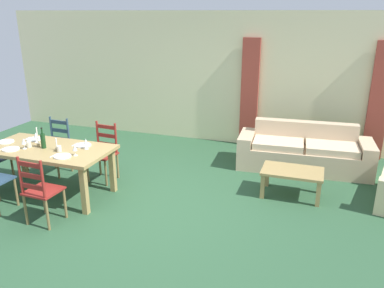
# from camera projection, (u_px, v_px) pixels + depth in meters

# --- Properties ---
(ground_plane) EXTENTS (9.60, 9.60, 0.02)m
(ground_plane) POSITION_uv_depth(u_px,v_px,m) (146.00, 206.00, 5.64)
(ground_plane) COLOR #2B5133
(wall_far) EXTENTS (9.60, 0.16, 2.70)m
(wall_far) POSITION_uv_depth(u_px,v_px,m) (211.00, 78.00, 8.15)
(wall_far) COLOR beige
(wall_far) RESTS_ON ground_plane
(curtain_panel_left) EXTENTS (0.35, 0.08, 2.20)m
(curtain_panel_left) POSITION_uv_depth(u_px,v_px,m) (249.00, 94.00, 7.84)
(curtain_panel_left) COLOR #9F3D30
(curtain_panel_left) RESTS_ON ground_plane
(curtain_panel_right) EXTENTS (0.35, 0.08, 2.20)m
(curtain_panel_right) POSITION_uv_depth(u_px,v_px,m) (379.00, 102.00, 7.10)
(curtain_panel_right) COLOR #9F3D30
(curtain_panel_right) RESTS_ON ground_plane
(dining_table) EXTENTS (1.90, 0.96, 0.75)m
(dining_table) POSITION_uv_depth(u_px,v_px,m) (48.00, 153.00, 5.80)
(dining_table) COLOR #A2854F
(dining_table) RESTS_ON ground_plane
(dining_chair_near_right) EXTENTS (0.44, 0.42, 0.96)m
(dining_chair_near_right) POSITION_uv_depth(u_px,v_px,m) (40.00, 190.00, 5.02)
(dining_chair_near_right) COLOR maroon
(dining_chair_near_right) RESTS_ON ground_plane
(dining_chair_far_left) EXTENTS (0.44, 0.42, 0.96)m
(dining_chair_far_left) POSITION_uv_depth(u_px,v_px,m) (57.00, 146.00, 6.65)
(dining_chair_far_left) COLOR #2B4456
(dining_chair_far_left) RESTS_ON ground_plane
(dining_chair_far_right) EXTENTS (0.45, 0.43, 0.96)m
(dining_chair_far_right) POSITION_uv_depth(u_px,v_px,m) (104.00, 152.00, 6.38)
(dining_chair_far_right) COLOR maroon
(dining_chair_far_right) RESTS_ON ground_plane
(dinner_plate_near_left) EXTENTS (0.24, 0.24, 0.02)m
(dinner_plate_near_left) POSITION_uv_depth(u_px,v_px,m) (11.00, 149.00, 5.68)
(dinner_plate_near_left) COLOR white
(dinner_plate_near_left) RESTS_ON dining_table
(fork_near_left) EXTENTS (0.02, 0.17, 0.01)m
(fork_near_left) POSITION_uv_depth(u_px,v_px,m) (3.00, 148.00, 5.73)
(fork_near_left) COLOR silver
(fork_near_left) RESTS_ON dining_table
(dinner_plate_near_right) EXTENTS (0.24, 0.24, 0.02)m
(dinner_plate_near_right) POSITION_uv_depth(u_px,v_px,m) (62.00, 156.00, 5.41)
(dinner_plate_near_right) COLOR white
(dinner_plate_near_right) RESTS_ON dining_table
(fork_near_right) EXTENTS (0.02, 0.17, 0.01)m
(fork_near_right) POSITION_uv_depth(u_px,v_px,m) (54.00, 155.00, 5.45)
(fork_near_right) COLOR silver
(fork_near_right) RESTS_ON dining_table
(dinner_plate_far_left) EXTENTS (0.24, 0.24, 0.02)m
(dinner_plate_far_left) POSITION_uv_depth(u_px,v_px,m) (34.00, 139.00, 6.13)
(dinner_plate_far_left) COLOR white
(dinner_plate_far_left) RESTS_ON dining_table
(fork_far_left) EXTENTS (0.03, 0.17, 0.01)m
(fork_far_left) POSITION_uv_depth(u_px,v_px,m) (27.00, 139.00, 6.18)
(fork_far_left) COLOR silver
(fork_far_left) RESTS_ON dining_table
(dinner_plate_far_right) EXTENTS (0.24, 0.24, 0.02)m
(dinner_plate_far_right) POSITION_uv_depth(u_px,v_px,m) (83.00, 145.00, 5.85)
(dinner_plate_far_right) COLOR white
(dinner_plate_far_right) RESTS_ON dining_table
(fork_far_right) EXTENTS (0.02, 0.17, 0.01)m
(fork_far_right) POSITION_uv_depth(u_px,v_px,m) (75.00, 145.00, 5.90)
(fork_far_right) COLOR silver
(fork_far_right) RESTS_ON dining_table
(dinner_plate_head_west) EXTENTS (0.24, 0.24, 0.02)m
(dinner_plate_head_west) POSITION_uv_depth(u_px,v_px,m) (6.00, 142.00, 6.01)
(dinner_plate_head_west) COLOR white
(dinner_plate_head_west) RESTS_ON dining_table
(wine_bottle) EXTENTS (0.07, 0.07, 0.32)m
(wine_bottle) POSITION_uv_depth(u_px,v_px,m) (43.00, 140.00, 5.72)
(wine_bottle) COLOR #143819
(wine_bottle) RESTS_ON dining_table
(wine_glass_near_left) EXTENTS (0.06, 0.06, 0.16)m
(wine_glass_near_left) POSITION_uv_depth(u_px,v_px,m) (24.00, 142.00, 5.69)
(wine_glass_near_left) COLOR white
(wine_glass_near_left) RESTS_ON dining_table
(wine_glass_near_right) EXTENTS (0.06, 0.06, 0.16)m
(wine_glass_near_right) POSITION_uv_depth(u_px,v_px,m) (75.00, 148.00, 5.42)
(wine_glass_near_right) COLOR white
(wine_glass_near_right) RESTS_ON dining_table
(wine_glass_far_left) EXTENTS (0.06, 0.06, 0.16)m
(wine_glass_far_left) POSITION_uv_depth(u_px,v_px,m) (36.00, 136.00, 5.97)
(wine_glass_far_left) COLOR white
(wine_glass_far_left) RESTS_ON dining_table
(wine_glass_far_right) EXTENTS (0.06, 0.06, 0.16)m
(wine_glass_far_right) POSITION_uv_depth(u_px,v_px,m) (86.00, 142.00, 5.68)
(wine_glass_far_right) COLOR white
(wine_glass_far_right) RESTS_ON dining_table
(coffee_cup_primary) EXTENTS (0.07, 0.07, 0.09)m
(coffee_cup_primary) POSITION_uv_depth(u_px,v_px,m) (59.00, 149.00, 5.59)
(coffee_cup_primary) COLOR beige
(coffee_cup_primary) RESTS_ON dining_table
(coffee_cup_secondary) EXTENTS (0.07, 0.07, 0.09)m
(coffee_cup_secondary) POSITION_uv_depth(u_px,v_px,m) (29.00, 144.00, 5.78)
(coffee_cup_secondary) COLOR beige
(coffee_cup_secondary) RESTS_ON dining_table
(candle_tall) EXTENTS (0.05, 0.05, 0.29)m
(candle_tall) POSITION_uv_depth(u_px,v_px,m) (38.00, 141.00, 5.82)
(candle_tall) COLOR #998C66
(candle_tall) RESTS_ON dining_table
(candle_short) EXTENTS (0.05, 0.05, 0.18)m
(candle_short) POSITION_uv_depth(u_px,v_px,m) (57.00, 147.00, 5.66)
(candle_short) COLOR #998C66
(candle_short) RESTS_ON dining_table
(couch) EXTENTS (2.33, 0.95, 0.80)m
(couch) POSITION_uv_depth(u_px,v_px,m) (304.00, 152.00, 6.91)
(couch) COLOR #C7AD8A
(couch) RESTS_ON ground_plane
(coffee_table) EXTENTS (0.90, 0.56, 0.42)m
(coffee_table) POSITION_uv_depth(u_px,v_px,m) (292.00, 174.00, 5.83)
(coffee_table) COLOR #A2854F
(coffee_table) RESTS_ON ground_plane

